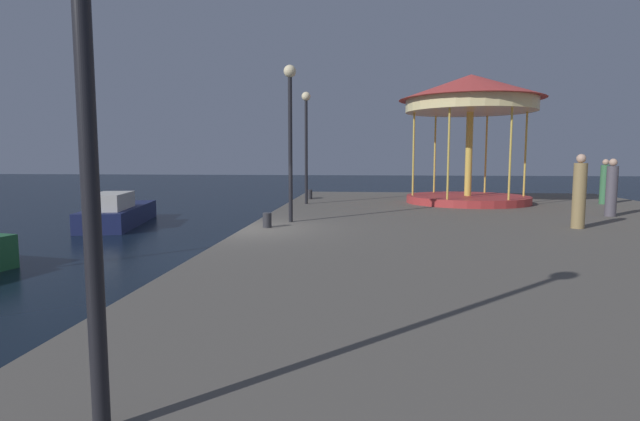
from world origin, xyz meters
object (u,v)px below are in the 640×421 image
(bollard_north, at_px, (267,220))
(lamp_post_mid_promenade, at_px, (290,116))
(person_mid_promenade, at_px, (612,189))
(carousel, at_px, (470,108))
(person_by_the_water, at_px, (604,183))
(bollard_center, at_px, (310,194))
(person_near_carousel, at_px, (579,193))
(lamp_post_far_end, at_px, (306,128))
(motorboat_navy, at_px, (118,213))
(bollard_south, at_px, (310,195))

(bollard_north, bearing_deg, lamp_post_mid_promenade, 69.21)
(lamp_post_mid_promenade, distance_m, person_mid_promenade, 10.56)
(carousel, relative_size, person_by_the_water, 3.20)
(person_mid_promenade, xyz_separation_m, person_by_the_water, (1.71, 4.32, -0.02))
(carousel, distance_m, bollard_center, 7.94)
(bollard_center, distance_m, person_near_carousel, 12.25)
(lamp_post_far_end, xyz_separation_m, person_by_the_water, (12.01, 1.03, -2.20))
(person_by_the_water, bearing_deg, motorboat_navy, -173.03)
(bollard_center, distance_m, person_mid_promenade, 12.12)
(person_near_carousel, bearing_deg, lamp_post_mid_promenade, 175.98)
(lamp_post_mid_promenade, relative_size, bollard_south, 11.32)
(bollard_north, distance_m, person_by_the_water, 14.58)
(motorboat_navy, xyz_separation_m, lamp_post_mid_promenade, (7.61, -4.33, 3.37))
(motorboat_navy, distance_m, person_mid_promenade, 17.81)
(carousel, bearing_deg, lamp_post_far_end, -170.83)
(bollard_north, bearing_deg, carousel, 49.25)
(person_by_the_water, bearing_deg, carousel, 179.61)
(person_near_carousel, bearing_deg, carousel, 101.63)
(lamp_post_far_end, bearing_deg, carousel, 9.17)
(carousel, xyz_separation_m, bollard_south, (-6.76, 1.24, -3.70))
(bollard_north, bearing_deg, bollard_south, 89.45)
(person_mid_promenade, xyz_separation_m, person_near_carousel, (-2.17, -2.93, 0.07))
(bollard_south, relative_size, person_near_carousel, 0.20)
(motorboat_navy, xyz_separation_m, bollard_center, (7.19, 4.09, 0.49))
(motorboat_navy, distance_m, bollard_center, 8.28)
(bollard_center, xyz_separation_m, person_mid_promenade, (10.48, -6.04, 0.67))
(lamp_post_mid_promenade, xyz_separation_m, bollard_south, (-0.37, 7.97, -2.87))
(person_near_carousel, bearing_deg, person_mid_promenade, 53.47)
(bollard_north, distance_m, person_near_carousel, 8.41)
(bollard_center, relative_size, person_near_carousel, 0.20)
(bollard_south, bearing_deg, person_by_the_water, -6.00)
(motorboat_navy, height_order, person_near_carousel, person_near_carousel)
(motorboat_navy, bearing_deg, carousel, 9.75)
(bollard_north, distance_m, person_mid_promenade, 11.13)
(motorboat_navy, distance_m, bollard_south, 8.12)
(lamp_post_mid_promenade, distance_m, person_near_carousel, 8.19)
(lamp_post_far_end, distance_m, person_near_carousel, 10.45)
(bollard_center, xyz_separation_m, bollard_south, (0.06, -0.44, 0.00))
(person_near_carousel, bearing_deg, bollard_south, 134.09)
(person_mid_promenade, distance_m, person_near_carousel, 3.64)
(motorboat_navy, relative_size, person_by_the_water, 3.20)
(lamp_post_far_end, bearing_deg, bollard_center, 93.96)
(lamp_post_mid_promenade, height_order, person_near_carousel, lamp_post_mid_promenade)
(lamp_post_far_end, bearing_deg, person_near_carousel, -37.43)
(bollard_north, bearing_deg, person_by_the_water, 32.89)
(lamp_post_far_end, relative_size, bollard_south, 11.22)
(motorboat_navy, relative_size, person_near_carousel, 2.93)
(lamp_post_far_end, bearing_deg, lamp_post_mid_promenade, -87.60)
(carousel, height_order, lamp_post_mid_promenade, carousel)
(bollard_center, distance_m, bollard_south, 0.45)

